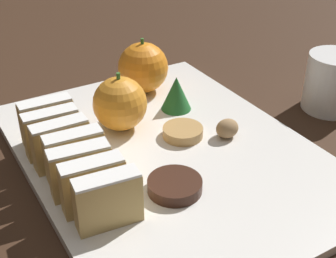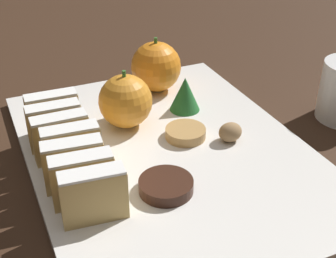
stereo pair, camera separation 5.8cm
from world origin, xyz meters
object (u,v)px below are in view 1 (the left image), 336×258
Objects in this scene: orange_near at (120,104)px; walnut at (227,128)px; orange_far at (143,68)px; chocolate_cookie at (175,186)px; coffee_mug at (334,82)px.

walnut is at bearing -40.57° from orange_near.
orange_far is 1.39× the size of chocolate_cookie.
orange_far is at bearing 46.52° from orange_near.
orange_near is at bearing 139.43° from walnut.
walnut is at bearing 27.45° from chocolate_cookie.
orange_far is 0.26m from chocolate_cookie.
walnut is (0.03, -0.18, -0.03)m from orange_far.
coffee_mug is at bearing -37.78° from orange_far.
orange_near is 2.58× the size of walnut.
walnut is 0.20m from coffee_mug.
orange_near is 0.16m from chocolate_cookie.
orange_far is at bearing 69.66° from chocolate_cookie.
chocolate_cookie is (-0.01, -0.15, -0.03)m from orange_near.
coffee_mug is (0.30, -0.09, -0.01)m from orange_near.
orange_far reaches higher than chocolate_cookie.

